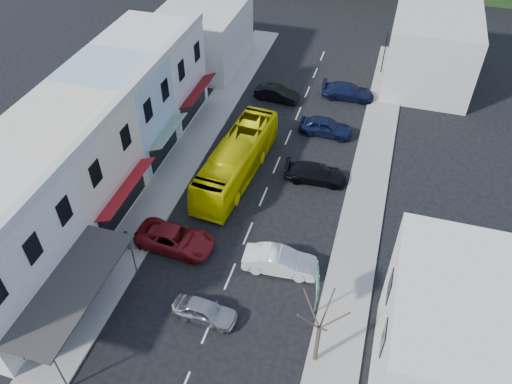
# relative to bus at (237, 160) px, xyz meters

# --- Properties ---
(ground) EXTENTS (120.00, 120.00, 0.00)m
(ground) POSITION_rel_bus_xyz_m (2.70, -9.83, -1.55)
(ground) COLOR black
(ground) RESTS_ON ground
(sidewalk_left) EXTENTS (3.00, 52.00, 0.15)m
(sidewalk_left) POSITION_rel_bus_xyz_m (-4.80, 0.17, -1.48)
(sidewalk_left) COLOR gray
(sidewalk_left) RESTS_ON ground
(sidewalk_right) EXTENTS (3.00, 52.00, 0.15)m
(sidewalk_right) POSITION_rel_bus_xyz_m (10.20, 0.17, -1.48)
(sidewalk_right) COLOR gray
(sidewalk_right) RESTS_ON ground
(shopfront_row) EXTENTS (8.25, 30.00, 8.00)m
(shopfront_row) POSITION_rel_bus_xyz_m (-9.79, -4.83, 2.45)
(shopfront_row) COLOR beige
(shopfront_row) RESTS_ON ground
(right_building) EXTENTS (8.00, 9.00, 8.00)m
(right_building) POSITION_rel_bus_xyz_m (16.20, -13.83, 2.45)
(right_building) COLOR beige
(right_building) RESTS_ON ground
(distant_block_left) EXTENTS (8.00, 10.00, 6.00)m
(distant_block_left) POSITION_rel_bus_xyz_m (-9.30, 17.17, 1.45)
(distant_block_left) COLOR #B7B2A8
(distant_block_left) RESTS_ON ground
(distant_block_right) EXTENTS (8.00, 12.00, 7.00)m
(distant_block_right) POSITION_rel_bus_xyz_m (13.70, 20.17, 1.95)
(distant_block_right) COLOR #B7B2A8
(distant_block_right) RESTS_ON ground
(bus) EXTENTS (3.46, 11.77, 3.10)m
(bus) POSITION_rel_bus_xyz_m (0.00, 0.00, 0.00)
(bus) COLOR yellow
(bus) RESTS_ON ground
(car_silver) EXTENTS (4.49, 2.03, 1.40)m
(car_silver) POSITION_rel_bus_xyz_m (2.29, -13.20, -0.85)
(car_silver) COLOR #9E9EA3
(car_silver) RESTS_ON ground
(car_white) EXTENTS (4.52, 2.10, 1.40)m
(car_white) POSITION_rel_bus_xyz_m (5.66, -8.34, -0.85)
(car_white) COLOR silver
(car_white) RESTS_ON ground
(car_red) EXTENTS (4.69, 2.14, 1.40)m
(car_red) POSITION_rel_bus_xyz_m (-1.68, -8.40, -0.85)
(car_red) COLOR maroon
(car_red) RESTS_ON ground
(car_black_near) EXTENTS (4.62, 2.17, 1.40)m
(car_black_near) POSITION_rel_bus_xyz_m (6.09, 1.19, -0.85)
(car_black_near) COLOR black
(car_black_near) RESTS_ON ground
(car_navy_mid) EXTENTS (4.43, 1.88, 1.40)m
(car_navy_mid) POSITION_rel_bus_xyz_m (5.70, 7.60, -0.85)
(car_navy_mid) COLOR black
(car_navy_mid) RESTS_ON ground
(car_black_far) EXTENTS (4.50, 2.06, 1.40)m
(car_black_far) POSITION_rel_bus_xyz_m (0.15, 11.90, -0.85)
(car_black_far) COLOR black
(car_black_far) RESTS_ON ground
(car_navy_far) EXTENTS (4.57, 2.01, 1.40)m
(car_navy_far) POSITION_rel_bus_xyz_m (6.66, 14.18, -0.85)
(car_navy_far) COLOR black
(car_navy_far) RESTS_ON ground
(pedestrian_left) EXTENTS (0.53, 0.68, 1.70)m
(pedestrian_left) POSITION_rel_bus_xyz_m (-4.65, -9.50, -0.55)
(pedestrian_left) COLOR black
(pedestrian_left) RESTS_ON sidewalk_left
(direction_sign) EXTENTS (0.85, 1.71, 3.64)m
(direction_sign) POSITION_rel_bus_xyz_m (8.50, -11.06, 0.27)
(direction_sign) COLOR #15602C
(direction_sign) RESTS_ON ground
(street_tree) EXTENTS (2.91, 2.91, 6.35)m
(street_tree) POSITION_rel_bus_xyz_m (9.16, -14.09, 1.62)
(street_tree) COLOR #362821
(street_tree) RESTS_ON ground
(traffic_signal) EXTENTS (0.68, 1.02, 4.50)m
(traffic_signal) POSITION_rel_bus_xyz_m (9.30, 20.02, 0.70)
(traffic_signal) COLOR black
(traffic_signal) RESTS_ON ground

